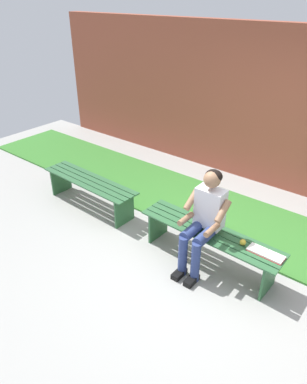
# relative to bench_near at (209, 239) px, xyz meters

# --- Properties ---
(ground_plane) EXTENTS (10.00, 7.00, 0.04)m
(ground_plane) POSITION_rel_bench_near_xyz_m (1.08, 1.00, -0.38)
(ground_plane) COLOR #9E9E99
(grass_strip) EXTENTS (9.00, 1.45, 0.03)m
(grass_strip) POSITION_rel_bench_near_xyz_m (1.08, -1.09, -0.35)
(grass_strip) COLOR #387A2D
(grass_strip) RESTS_ON ground
(brick_wall) EXTENTS (9.50, 0.24, 2.63)m
(brick_wall) POSITION_rel_bench_near_xyz_m (0.50, -2.59, 0.95)
(brick_wall) COLOR #9E4C38
(brick_wall) RESTS_ON ground
(bench_near) EXTENTS (1.87, 0.47, 0.47)m
(bench_near) POSITION_rel_bench_near_xyz_m (0.00, 0.00, 0.00)
(bench_near) COLOR #2D6038
(bench_near) RESTS_ON ground
(bench_far) EXTENTS (1.75, 0.47, 0.47)m
(bench_far) POSITION_rel_bench_near_xyz_m (2.16, 0.00, -0.00)
(bench_far) COLOR #2D6038
(bench_far) RESTS_ON ground
(person_seated) EXTENTS (0.50, 0.69, 1.28)m
(person_seated) POSITION_rel_bench_near_xyz_m (0.03, 0.10, 0.34)
(person_seated) COLOR silver
(person_seated) RESTS_ON ground
(apple) EXTENTS (0.07, 0.07, 0.07)m
(apple) POSITION_rel_bench_near_xyz_m (-0.43, -0.01, 0.15)
(apple) COLOR gold
(apple) RESTS_ON bench_near
(book_open) EXTENTS (0.42, 0.17, 0.02)m
(book_open) POSITION_rel_bench_near_xyz_m (-0.71, -0.02, 0.12)
(book_open) COLOR white
(book_open) RESTS_ON bench_near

